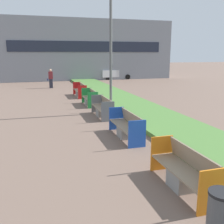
{
  "coord_description": "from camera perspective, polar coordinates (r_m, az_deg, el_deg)",
  "views": [
    {
      "loc": [
        -2.25,
        2.69,
        3.07
      ],
      "look_at": [
        0.9,
        13.32,
        0.6
      ],
      "focal_mm": 42.0,
      "sensor_mm": 36.0,
      "label": 1
    }
  ],
  "objects": [
    {
      "name": "planter_grass_strip",
      "position": [
        11.19,
        13.36,
        -3.23
      ],
      "size": [
        2.8,
        120.0,
        0.18
      ],
      "color": "#4C7A38",
      "rests_on": "ground"
    },
    {
      "name": "building_backdrop",
      "position": [
        34.11,
        -6.11,
        13.25
      ],
      "size": [
        21.11,
        6.03,
        7.07
      ],
      "color": "gray",
      "rests_on": "ground"
    },
    {
      "name": "bench_orange_frame",
      "position": [
        6.44,
        15.39,
        -12.7
      ],
      "size": [
        0.65,
        2.15,
        0.94
      ],
      "color": "gray",
      "rests_on": "ground"
    },
    {
      "name": "bench_blue_frame",
      "position": [
        9.79,
        3.2,
        -3.45
      ],
      "size": [
        0.65,
        2.32,
        0.94
      ],
      "color": "gray",
      "rests_on": "ground"
    },
    {
      "name": "bench_grey_frame",
      "position": [
        13.06,
        -2.01,
        0.62
      ],
      "size": [
        0.65,
        2.18,
        0.94
      ],
      "color": "gray",
      "rests_on": "ground"
    },
    {
      "name": "bench_green_frame",
      "position": [
        16.02,
        -4.79,
        2.78
      ],
      "size": [
        0.65,
        1.98,
        0.94
      ],
      "color": "gray",
      "rests_on": "ground"
    },
    {
      "name": "bench_red_frame",
      "position": [
        19.48,
        -6.94,
        4.51
      ],
      "size": [
        0.65,
        2.42,
        0.94
      ],
      "color": "gray",
      "rests_on": "ground"
    },
    {
      "name": "litter_bin",
      "position": [
        4.89,
        22.56,
        -20.57
      ],
      "size": [
        0.46,
        0.46,
        0.94
      ],
      "color": "#4C4F51",
      "rests_on": "ground"
    },
    {
      "name": "street_lamp_post",
      "position": [
        13.61,
        -0.26,
        16.22
      ],
      "size": [
        0.24,
        0.44,
        7.12
      ],
      "color": "#56595B",
      "rests_on": "ground"
    },
    {
      "name": "pedestrian_walking",
      "position": [
        24.69,
        -13.21,
        7.13
      ],
      "size": [
        0.53,
        0.24,
        1.73
      ],
      "color": "#232633",
      "rests_on": "ground"
    },
    {
      "name": "parked_car_distant",
      "position": [
        33.0,
        0.84,
        8.79
      ],
      "size": [
        4.38,
        2.25,
        1.86
      ],
      "rotation": [
        0.0,
        0.0,
        0.12
      ],
      "color": "#B7BABF",
      "rests_on": "ground"
    }
  ]
}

